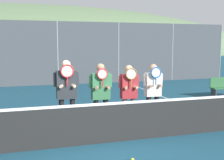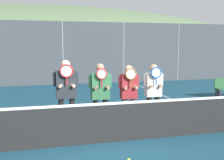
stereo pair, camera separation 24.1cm
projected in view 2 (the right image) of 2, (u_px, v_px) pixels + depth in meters
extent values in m
plane|color=navy|center=(100.00, 143.00, 6.33)|extent=(120.00, 120.00, 0.00)
ellipsoid|color=#5B7551|center=(44.00, 53.00, 66.73)|extent=(109.88, 61.04, 21.36)
cube|color=beige|center=(34.00, 50.00, 24.22)|extent=(19.39, 5.00, 3.31)
cube|color=#4C4C51|center=(33.00, 29.00, 23.98)|extent=(19.89, 5.50, 0.36)
cylinder|color=gray|center=(63.00, 53.00, 15.27)|extent=(0.06, 0.06, 3.44)
cylinder|color=gray|center=(124.00, 53.00, 16.14)|extent=(0.06, 0.06, 3.44)
cylinder|color=gray|center=(178.00, 52.00, 17.01)|extent=(0.06, 0.06, 3.44)
cube|color=#42474C|center=(63.00, 53.00, 15.27)|extent=(20.79, 0.02, 3.44)
cube|color=black|center=(100.00, 124.00, 6.27)|extent=(10.23, 0.02, 0.88)
cube|color=white|center=(100.00, 104.00, 6.21)|extent=(10.23, 0.03, 0.06)
cube|color=white|center=(187.00, 105.00, 10.18)|extent=(0.05, 16.00, 0.01)
cylinder|color=black|center=(61.00, 116.00, 7.00)|extent=(0.13, 0.13, 0.88)
cylinder|color=black|center=(72.00, 115.00, 7.07)|extent=(0.13, 0.13, 0.88)
cube|color=#282D33|center=(66.00, 84.00, 6.93)|extent=(0.49, 0.22, 0.70)
sphere|color=#DBB293|center=(66.00, 64.00, 6.87)|extent=(0.22, 0.22, 0.22)
cylinder|color=#282D33|center=(55.00, 79.00, 6.85)|extent=(0.08, 0.08, 0.34)
cylinder|color=#282D33|center=(77.00, 79.00, 6.98)|extent=(0.08, 0.08, 0.34)
cylinder|color=#DBB293|center=(61.00, 86.00, 6.82)|extent=(0.16, 0.27, 0.08)
cylinder|color=#DBB293|center=(72.00, 85.00, 6.88)|extent=(0.16, 0.27, 0.08)
cylinder|color=red|center=(67.00, 81.00, 6.75)|extent=(0.03, 0.03, 0.20)
torus|color=red|center=(67.00, 71.00, 6.72)|extent=(0.33, 0.04, 0.33)
cylinder|color=silver|center=(67.00, 71.00, 6.72)|extent=(0.27, 0.00, 0.27)
cylinder|color=black|center=(96.00, 115.00, 7.15)|extent=(0.13, 0.13, 0.84)
cylinder|color=black|center=(105.00, 115.00, 7.21)|extent=(0.13, 0.13, 0.84)
cube|color=#337047|center=(100.00, 86.00, 7.08)|extent=(0.46, 0.22, 0.66)
sphere|color=#997056|center=(100.00, 68.00, 7.02)|extent=(0.20, 0.20, 0.20)
cylinder|color=#337047|center=(90.00, 81.00, 7.00)|extent=(0.08, 0.08, 0.32)
cylinder|color=#337047|center=(110.00, 81.00, 7.13)|extent=(0.08, 0.08, 0.32)
cylinder|color=#997056|center=(96.00, 87.00, 6.97)|extent=(0.16, 0.27, 0.08)
cylinder|color=#997056|center=(105.00, 87.00, 7.03)|extent=(0.16, 0.27, 0.08)
cylinder|color=red|center=(102.00, 83.00, 6.90)|extent=(0.03, 0.03, 0.20)
torus|color=red|center=(102.00, 74.00, 6.87)|extent=(0.27, 0.03, 0.27)
cylinder|color=silver|center=(102.00, 74.00, 6.87)|extent=(0.23, 0.00, 0.23)
cylinder|color=#56565B|center=(124.00, 114.00, 7.39)|extent=(0.13, 0.13, 0.81)
cylinder|color=#56565B|center=(133.00, 113.00, 7.45)|extent=(0.13, 0.13, 0.81)
cube|color=maroon|center=(129.00, 86.00, 7.32)|extent=(0.42, 0.22, 0.64)
sphere|color=tan|center=(129.00, 69.00, 7.27)|extent=(0.20, 0.20, 0.20)
cylinder|color=maroon|center=(120.00, 82.00, 7.25)|extent=(0.08, 0.08, 0.31)
cylinder|color=maroon|center=(137.00, 81.00, 7.37)|extent=(0.08, 0.08, 0.31)
cylinder|color=tan|center=(126.00, 87.00, 7.21)|extent=(0.16, 0.27, 0.08)
cylinder|color=tan|center=(134.00, 87.00, 7.27)|extent=(0.16, 0.27, 0.08)
cylinder|color=#936033|center=(131.00, 83.00, 7.14)|extent=(0.03, 0.03, 0.20)
torus|color=#936033|center=(131.00, 74.00, 7.11)|extent=(0.31, 0.03, 0.31)
cylinder|color=silver|center=(131.00, 74.00, 7.11)|extent=(0.25, 0.00, 0.25)
cylinder|color=black|center=(149.00, 111.00, 7.65)|extent=(0.13, 0.13, 0.81)
cylinder|color=black|center=(157.00, 111.00, 7.71)|extent=(0.13, 0.13, 0.81)
cube|color=white|center=(153.00, 85.00, 7.58)|extent=(0.43, 0.22, 0.64)
sphere|color=tan|center=(154.00, 68.00, 7.53)|extent=(0.21, 0.21, 0.21)
cylinder|color=white|center=(145.00, 80.00, 7.51)|extent=(0.08, 0.08, 0.31)
cylinder|color=white|center=(162.00, 80.00, 7.63)|extent=(0.08, 0.08, 0.31)
cylinder|color=tan|center=(151.00, 86.00, 7.47)|extent=(0.16, 0.27, 0.08)
cylinder|color=tan|center=(158.00, 85.00, 7.53)|extent=(0.16, 0.27, 0.08)
cylinder|color=#1E5BAD|center=(156.00, 82.00, 7.40)|extent=(0.03, 0.03, 0.20)
torus|color=#1E5BAD|center=(156.00, 73.00, 7.37)|extent=(0.31, 0.03, 0.31)
cylinder|color=silver|center=(156.00, 73.00, 7.37)|extent=(0.25, 0.00, 0.25)
cube|color=slate|center=(40.00, 67.00, 18.66)|extent=(4.34, 1.82, 0.82)
cube|color=#2D3842|center=(40.00, 56.00, 18.56)|extent=(2.39, 1.67, 0.67)
cylinder|color=black|center=(63.00, 74.00, 18.17)|extent=(0.60, 0.16, 0.60)
cylinder|color=black|center=(61.00, 71.00, 19.96)|extent=(0.60, 0.16, 0.60)
cylinder|color=black|center=(17.00, 75.00, 17.46)|extent=(0.60, 0.16, 0.60)
cylinder|color=black|center=(19.00, 72.00, 19.25)|extent=(0.60, 0.16, 0.60)
cube|color=slate|center=(111.00, 65.00, 19.51)|extent=(4.25, 1.82, 0.86)
cube|color=#2D3842|center=(111.00, 54.00, 19.41)|extent=(2.34, 1.68, 0.70)
cylinder|color=black|center=(135.00, 72.00, 19.02)|extent=(0.60, 0.16, 0.60)
cylinder|color=black|center=(126.00, 70.00, 20.80)|extent=(0.60, 0.16, 0.60)
cylinder|color=black|center=(95.00, 74.00, 18.32)|extent=(0.60, 0.16, 0.60)
cylinder|color=black|center=(90.00, 71.00, 20.11)|extent=(0.60, 0.16, 0.60)
cube|color=#285638|center=(174.00, 64.00, 21.09)|extent=(4.65, 1.77, 0.78)
cube|color=#2D3842|center=(174.00, 55.00, 21.00)|extent=(2.56, 1.63, 0.64)
cylinder|color=black|center=(198.00, 70.00, 20.65)|extent=(0.60, 0.16, 0.60)
cylinder|color=black|center=(186.00, 68.00, 22.39)|extent=(0.60, 0.16, 0.60)
cylinder|color=black|center=(160.00, 71.00, 19.89)|extent=(0.60, 0.16, 0.60)
cylinder|color=black|center=(151.00, 69.00, 21.63)|extent=(0.60, 0.16, 0.60)
cube|color=#333338|center=(218.00, 94.00, 11.31)|extent=(0.06, 0.32, 0.40)
sphere|color=#CCDB33|center=(129.00, 160.00, 5.33)|extent=(0.07, 0.07, 0.07)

